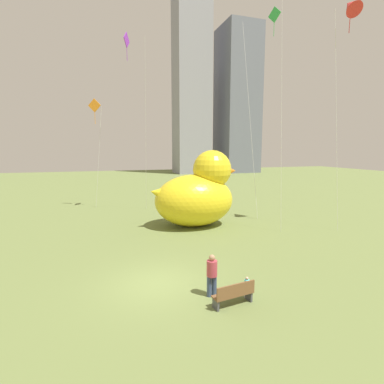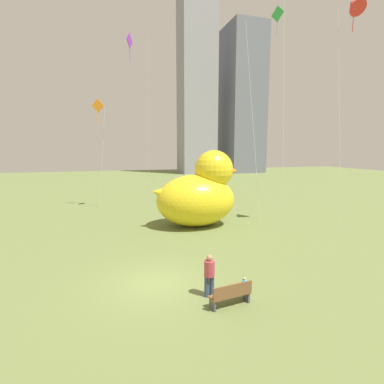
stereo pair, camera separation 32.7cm
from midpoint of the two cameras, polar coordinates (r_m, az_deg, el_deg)
ground_plane at (r=13.53m, az=-6.35°, el=-17.01°), size 140.00×140.00×0.00m
park_bench at (r=11.67m, az=8.34°, el=-18.79°), size 1.68×0.68×0.90m
person_adult at (r=12.07m, az=4.15°, el=-15.33°), size 0.42×0.42×1.70m
person_child at (r=12.33m, az=10.79°, el=-17.36°), size 0.21×0.21×0.84m
giant_inflatable_duck at (r=22.28m, az=1.75°, el=-0.38°), size 6.85×4.40×5.68m
city_skyline at (r=69.95m, az=-19.79°, el=16.28°), size 81.45×13.51×40.56m
kite_red at (r=25.65m, az=29.03°, el=28.83°), size 1.47×1.70×15.99m
kite_purple at (r=28.68m, az=-11.15°, el=25.01°), size 1.89×2.89×15.57m
kite_green at (r=29.06m, az=15.89°, el=28.14°), size 2.34×3.96×17.46m
kite_orange at (r=30.38m, az=-17.24°, el=14.78°), size 1.22×0.98×10.43m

